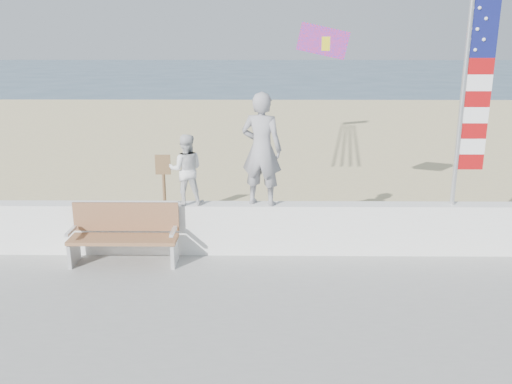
% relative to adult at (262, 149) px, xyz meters
% --- Properties ---
extents(ground, '(220.00, 220.00, 0.00)m').
position_rel_adult_xyz_m(ground, '(-0.29, -2.00, -2.05)').
color(ground, '#324D64').
rests_on(ground, ground).
extents(sand, '(90.00, 40.00, 0.08)m').
position_rel_adult_xyz_m(sand, '(-0.29, 7.00, -2.01)').
color(sand, beige).
rests_on(sand, ground).
extents(seawall, '(30.00, 0.35, 0.90)m').
position_rel_adult_xyz_m(seawall, '(-0.29, 0.00, -1.42)').
color(seawall, white).
rests_on(seawall, boardwalk).
extents(adult, '(0.81, 0.65, 1.94)m').
position_rel_adult_xyz_m(adult, '(0.00, 0.00, 0.00)').
color(adult, gray).
rests_on(adult, seawall).
extents(child, '(0.62, 0.50, 1.22)m').
position_rel_adult_xyz_m(child, '(-1.30, 0.00, -0.36)').
color(child, silver).
rests_on(child, seawall).
extents(bench, '(1.80, 0.57, 1.00)m').
position_rel_adult_xyz_m(bench, '(-2.31, -0.45, -1.36)').
color(bench, '#966541').
rests_on(bench, boardwalk).
extents(flag, '(0.50, 0.08, 3.50)m').
position_rel_adult_xyz_m(flag, '(3.44, -0.00, 0.94)').
color(flag, silver).
rests_on(flag, seawall).
extents(parafoil_kite, '(1.05, 0.31, 0.71)m').
position_rel_adult_xyz_m(parafoil_kite, '(1.22, 1.92, 1.76)').
color(parafoil_kite, red).
rests_on(parafoil_kite, ground).
extents(sign, '(0.32, 0.07, 1.46)m').
position_rel_adult_xyz_m(sign, '(-2.06, 1.99, -1.10)').
color(sign, brown).
rests_on(sign, sand).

